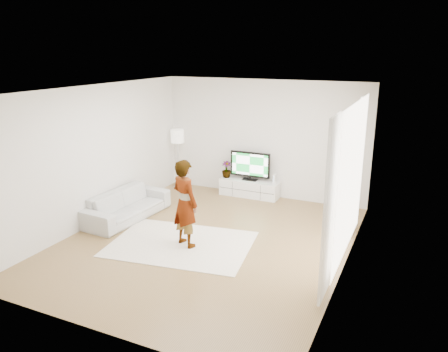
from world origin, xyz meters
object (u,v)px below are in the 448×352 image
at_px(rug, 181,244).
at_px(floor_lamp, 177,139).
at_px(player, 185,203).
at_px(sofa, 127,205).
at_px(media_console, 249,188).
at_px(television, 250,165).

relative_size(rug, floor_lamp, 1.68).
relative_size(player, sofa, 0.79).
relative_size(sofa, floor_lamp, 1.34).
bearing_deg(floor_lamp, rug, -58.87).
bearing_deg(floor_lamp, media_console, 1.91).
xyz_separation_m(media_console, television, (-0.00, 0.03, 0.58)).
distance_m(rug, floor_lamp, 3.74).
relative_size(television, sofa, 0.49).
bearing_deg(media_console, television, 90.00).
xyz_separation_m(media_console, floor_lamp, (-1.95, -0.06, 1.07)).
bearing_deg(player, sofa, 2.60).
bearing_deg(media_console, floor_lamp, -178.09).
height_order(rug, player, player).
bearing_deg(television, rug, -92.45).
distance_m(rug, player, 0.82).
bearing_deg(television, sofa, -126.48).
xyz_separation_m(rug, floor_lamp, (-1.82, 3.01, 1.27)).
bearing_deg(sofa, rug, -107.48).
bearing_deg(television, media_console, -90.00).
height_order(media_console, television, television).
relative_size(television, player, 0.62).
xyz_separation_m(player, sofa, (-1.78, 0.65, -0.52)).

